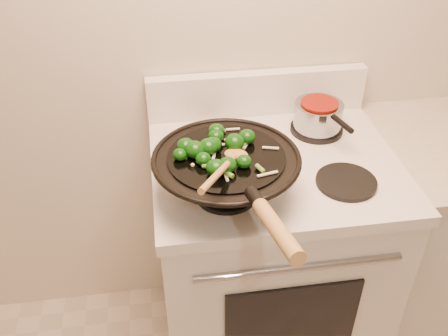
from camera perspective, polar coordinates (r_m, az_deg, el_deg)
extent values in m
plane|color=beige|center=(1.71, 4.89, 17.97)|extent=(3.50, 0.00, 3.50)
cube|color=white|center=(1.90, 4.98, -10.93)|extent=(0.76, 0.64, 0.88)
cube|color=white|center=(1.60, 5.82, 0.34)|extent=(0.78, 0.66, 0.04)
cube|color=white|center=(1.79, 3.82, 8.52)|extent=(0.78, 0.05, 0.16)
cylinder|color=#919399|center=(1.44, 8.57, -11.22)|extent=(0.60, 0.02, 0.02)
cube|color=black|center=(1.62, 7.77, -16.60)|extent=(0.42, 0.01, 0.28)
cylinder|color=black|center=(1.44, 0.25, -2.89)|extent=(0.18, 0.18, 0.01)
cylinder|color=black|center=(1.52, 13.79, -1.54)|extent=(0.18, 0.18, 0.01)
cylinder|color=black|center=(1.68, -1.30, 3.54)|extent=(0.18, 0.18, 0.01)
cylinder|color=black|center=(1.75, 10.51, 4.42)|extent=(0.18, 0.18, 0.01)
torus|color=black|center=(1.36, 0.26, 1.18)|extent=(0.41, 0.41, 0.01)
cylinder|color=black|center=(1.36, 0.26, 1.28)|extent=(0.32, 0.32, 0.01)
cylinder|color=black|center=(1.16, 3.54, -3.45)|extent=(0.04, 0.07, 0.04)
cylinder|color=#A47941|center=(1.05, 6.12, -7.04)|extent=(0.07, 0.22, 0.07)
ellipsoid|color=#0B3909|center=(1.43, -0.87, 4.26)|extent=(0.05, 0.05, 0.04)
cylinder|color=#427D2D|center=(1.44, -0.29, 3.85)|extent=(0.02, 0.02, 0.01)
ellipsoid|color=#0B3909|center=(1.32, -2.39, 1.06)|extent=(0.04, 0.04, 0.04)
ellipsoid|color=#0B3909|center=(1.41, -0.94, 3.65)|extent=(0.04, 0.04, 0.04)
ellipsoid|color=#0B3909|center=(1.37, -4.41, 2.53)|extent=(0.05, 0.05, 0.04)
cylinder|color=#427D2D|center=(1.37, -3.76, 2.10)|extent=(0.02, 0.01, 0.02)
ellipsoid|color=#0B3909|center=(1.36, -1.81, 2.46)|extent=(0.05, 0.05, 0.05)
ellipsoid|color=#0B3909|center=(1.40, 2.65, 3.59)|extent=(0.05, 0.05, 0.04)
ellipsoid|color=#0B3909|center=(1.34, -5.07, 1.55)|extent=(0.04, 0.04, 0.03)
cylinder|color=#427D2D|center=(1.35, -4.55, 1.26)|extent=(0.02, 0.02, 0.01)
ellipsoid|color=#0B3909|center=(1.37, 1.21, 2.97)|extent=(0.05, 0.05, 0.05)
ellipsoid|color=#0B3909|center=(1.31, 2.29, 0.75)|extent=(0.04, 0.04, 0.04)
ellipsoid|color=#0B3909|center=(1.35, -3.36, 2.12)|extent=(0.05, 0.05, 0.05)
cylinder|color=#427D2D|center=(1.36, -2.65, 1.62)|extent=(0.02, 0.02, 0.02)
ellipsoid|color=#0B3909|center=(1.29, 0.41, 0.36)|extent=(0.05, 0.05, 0.04)
ellipsoid|color=#0B3909|center=(1.37, -1.29, 2.68)|extent=(0.05, 0.05, 0.04)
ellipsoid|color=#0B3909|center=(1.28, -0.97, 0.03)|extent=(0.05, 0.05, 0.04)
cylinder|color=#427D2D|center=(1.29, -0.28, -0.44)|extent=(0.02, 0.01, 0.02)
cube|color=white|center=(1.40, 0.81, 2.72)|extent=(0.05, 0.01, 0.00)
cube|color=white|center=(1.33, -1.55, 0.59)|extent=(0.05, 0.02, 0.00)
cube|color=white|center=(1.47, 1.04, 4.46)|extent=(0.04, 0.01, 0.00)
cube|color=white|center=(1.29, 5.01, -0.67)|extent=(0.06, 0.02, 0.00)
cube|color=white|center=(1.39, 5.34, 2.31)|extent=(0.05, 0.02, 0.00)
cube|color=white|center=(1.28, 0.17, -0.80)|extent=(0.01, 0.05, 0.00)
cube|color=white|center=(1.40, 2.64, 2.76)|extent=(0.04, 0.05, 0.00)
cube|color=white|center=(1.36, -2.89, 1.51)|extent=(0.04, 0.02, 0.00)
cube|color=white|center=(1.36, -1.14, 1.48)|extent=(0.02, 0.05, 0.00)
cylinder|color=#56902E|center=(1.39, 1.90, 2.80)|extent=(0.03, 0.03, 0.01)
cylinder|color=#56902E|center=(1.45, -0.32, 4.25)|extent=(0.03, 0.03, 0.02)
cylinder|color=#56902E|center=(1.30, -1.96, 0.18)|extent=(0.03, 0.02, 0.02)
cylinder|color=#56902E|center=(1.28, 0.61, -0.74)|extent=(0.03, 0.03, 0.02)
cylinder|color=#56902E|center=(1.30, 4.14, -0.07)|extent=(0.03, 0.02, 0.01)
sphere|color=beige|center=(1.34, 1.97, 1.14)|extent=(0.01, 0.01, 0.01)
sphere|color=beige|center=(1.41, 0.21, 3.19)|extent=(0.01, 0.01, 0.01)
sphere|color=beige|center=(1.32, -3.60, 0.34)|extent=(0.01, 0.01, 0.01)
ellipsoid|color=#A47941|center=(1.35, 1.39, 1.58)|extent=(0.08, 0.07, 0.02)
cylinder|color=#A47941|center=(1.22, -0.47, -0.43)|extent=(0.13, 0.25, 0.09)
cylinder|color=#919399|center=(1.72, 10.70, 5.89)|extent=(0.16, 0.16, 0.09)
cylinder|color=#730E05|center=(1.70, 10.88, 7.29)|extent=(0.13, 0.13, 0.01)
cylinder|color=black|center=(1.61, 13.38, 4.93)|extent=(0.04, 0.10, 0.02)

